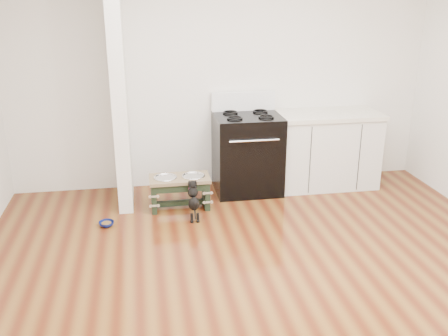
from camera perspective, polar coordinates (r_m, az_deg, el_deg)
ground at (r=4.13m, az=5.56°, el=-13.86°), size 5.00×5.00×0.00m
room_shell at (r=3.51m, az=6.43°, el=8.82°), size 5.00×5.00×5.00m
partition_wall at (r=5.50m, az=-11.93°, el=9.53°), size 0.15×0.80×2.70m
oven_range at (r=5.88m, az=2.68°, el=1.83°), size 0.76×0.69×1.14m
cabinet_run at (r=6.18m, az=11.56°, el=2.08°), size 1.24×0.64×0.91m
dog_feeder at (r=5.48m, az=-5.08°, el=-2.07°), size 0.66×0.35×0.37m
puppy at (r=5.22m, az=-3.51°, el=-3.58°), size 0.11×0.34×0.40m
floor_bowl at (r=5.26m, az=-13.28°, el=-6.23°), size 0.16×0.16×0.05m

